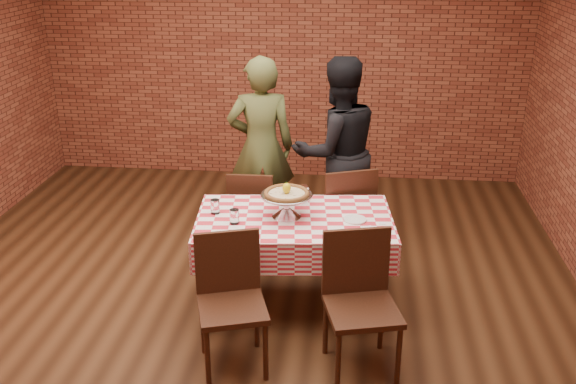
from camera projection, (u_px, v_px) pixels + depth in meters
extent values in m
plane|color=black|center=(239.00, 307.00, 5.04)|extent=(6.00, 6.00, 0.00)
plane|color=brown|center=(282.00, 53.00, 7.25)|extent=(5.50, 0.00, 5.50)
cube|color=#391C0F|center=(294.00, 263.00, 4.92)|extent=(1.51, 1.00, 0.75)
cylinder|color=beige|center=(287.00, 194.00, 4.73)|extent=(0.39, 0.39, 0.03)
ellipsoid|color=yellow|center=(287.00, 188.00, 4.71)|extent=(0.07, 0.07, 0.08)
cylinder|color=white|center=(234.00, 217.00, 4.66)|extent=(0.07, 0.07, 0.11)
cylinder|color=white|center=(215.00, 207.00, 4.83)|extent=(0.07, 0.07, 0.11)
cylinder|color=white|center=(355.00, 220.00, 4.72)|extent=(0.19, 0.19, 0.01)
cube|color=white|center=(369.00, 227.00, 4.61)|extent=(0.06, 0.06, 0.00)
cube|color=white|center=(382.00, 223.00, 4.67)|extent=(0.05, 0.04, 0.00)
cube|color=silver|center=(302.00, 194.00, 5.01)|extent=(0.12, 0.10, 0.13)
imported|color=#4C542A|center=(261.00, 147.00, 6.01)|extent=(0.68, 0.51, 1.71)
imported|color=black|center=(337.00, 152.00, 5.84)|extent=(1.04, 0.94, 1.74)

